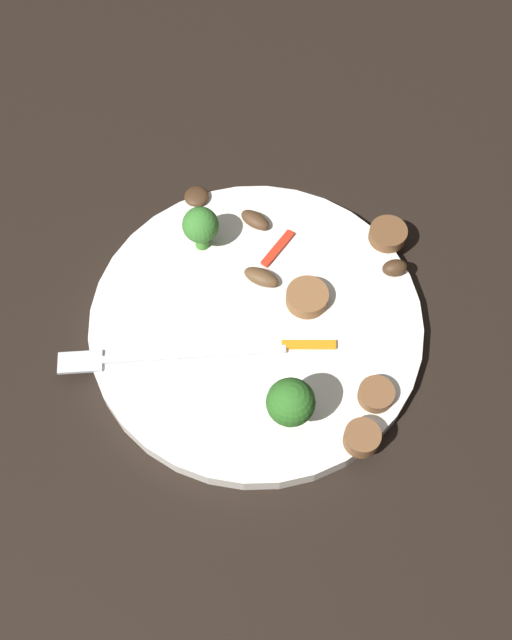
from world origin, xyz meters
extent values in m
plane|color=black|center=(0.00, 0.00, 0.00)|extent=(1.40, 1.40, 0.00)
cylinder|color=white|center=(0.00, 0.00, 0.01)|extent=(0.27, 0.27, 0.02)
cube|color=silver|center=(0.04, 0.04, 0.02)|extent=(0.14, 0.05, 0.00)
cube|color=silver|center=(0.12, 0.07, 0.02)|extent=(0.04, 0.03, 0.00)
cylinder|color=#347525|center=(-0.05, 0.08, 0.03)|extent=(0.01, 0.01, 0.03)
sphere|color=#2D6B23|center=(-0.05, 0.08, 0.06)|extent=(0.04, 0.04, 0.04)
cylinder|color=#408630|center=(0.06, -0.06, 0.03)|extent=(0.01, 0.01, 0.02)
sphere|color=#387A2D|center=(0.06, -0.06, 0.05)|extent=(0.03, 0.03, 0.03)
cylinder|color=brown|center=(-0.09, -0.11, 0.02)|extent=(0.05, 0.05, 0.01)
cylinder|color=brown|center=(-0.11, 0.04, 0.02)|extent=(0.03, 0.03, 0.01)
cylinder|color=brown|center=(-0.10, 0.08, 0.02)|extent=(0.04, 0.04, 0.02)
cylinder|color=brown|center=(-0.04, -0.03, 0.02)|extent=(0.05, 0.05, 0.01)
ellipsoid|color=brown|center=(0.01, -0.04, 0.02)|extent=(0.03, 0.02, 0.01)
ellipsoid|color=#4C331E|center=(0.03, -0.09, 0.02)|extent=(0.03, 0.02, 0.01)
ellipsoid|color=#422B19|center=(0.08, -0.10, 0.02)|extent=(0.03, 0.03, 0.01)
ellipsoid|color=#422B19|center=(-0.10, -0.07, 0.02)|extent=(0.03, 0.02, 0.01)
cube|color=orange|center=(-0.05, 0.01, 0.02)|extent=(0.04, 0.02, 0.00)
cube|color=red|center=(0.00, -0.07, 0.02)|extent=(0.02, 0.04, 0.00)
camera|label=1|loc=(-0.08, 0.29, 0.58)|focal=44.46mm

